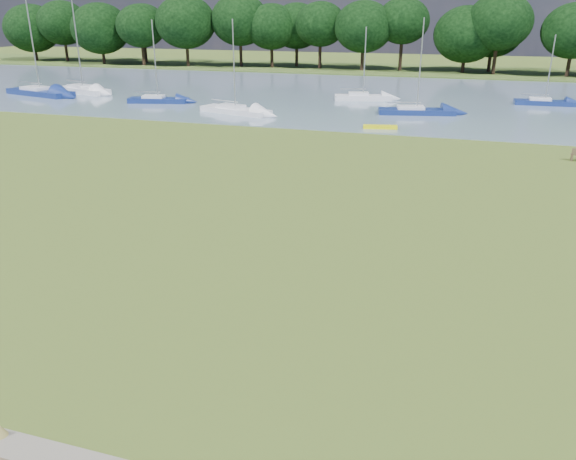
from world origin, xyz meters
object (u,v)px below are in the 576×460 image
(sailboat_0, at_px, (544,101))
(sailboat_3, at_px, (362,95))
(sailboat_7, at_px, (39,90))
(sailboat_1, at_px, (157,98))
(kayak, at_px, (380,127))
(sailboat_2, at_px, (235,108))
(sailboat_8, at_px, (83,88))
(sailboat_5, at_px, (416,109))

(sailboat_0, bearing_deg, sailboat_3, -175.96)
(sailboat_0, relative_size, sailboat_7, 0.60)
(sailboat_0, relative_size, sailboat_1, 0.83)
(kayak, distance_m, sailboat_2, 14.07)
(sailboat_0, relative_size, sailboat_8, 0.63)
(sailboat_5, distance_m, sailboat_8, 37.30)
(sailboat_8, bearing_deg, sailboat_2, -0.29)
(sailboat_0, distance_m, sailboat_2, 30.26)
(sailboat_0, bearing_deg, sailboat_2, -156.31)
(sailboat_0, bearing_deg, sailboat_5, -144.09)
(sailboat_0, xyz_separation_m, sailboat_7, (-52.04, -8.92, 0.11))
(sailboat_0, xyz_separation_m, sailboat_8, (-48.67, -5.94, 0.12))
(sailboat_7, relative_size, sailboat_8, 1.04)
(sailboat_3, bearing_deg, sailboat_1, -172.49)
(kayak, bearing_deg, sailboat_2, 155.64)
(sailboat_0, bearing_deg, sailboat_1, -167.30)
(kayak, bearing_deg, sailboat_5, 64.75)
(sailboat_2, xyz_separation_m, sailboat_8, (-21.51, 7.41, 0.12))
(sailboat_2, bearing_deg, sailboat_1, 178.67)
(sailboat_1, bearing_deg, sailboat_3, 9.53)
(kayak, bearing_deg, sailboat_3, 95.06)
(sailboat_5, height_order, sailboat_8, sailboat_8)
(sailboat_3, xyz_separation_m, sailboat_5, (6.10, -7.10, -0.04))
(sailboat_1, bearing_deg, sailboat_8, 147.95)
(sailboat_5, xyz_separation_m, sailboat_7, (-40.54, 0.19, 0.10))
(sailboat_1, relative_size, sailboat_2, 0.98)
(sailboat_7, distance_m, sailboat_8, 4.50)
(sailboat_0, distance_m, sailboat_3, 17.71)
(sailboat_1, xyz_separation_m, sailboat_5, (25.38, 0.89, -0.03))
(sailboat_2, bearing_deg, sailboat_3, 67.48)
(kayak, relative_size, sailboat_2, 0.33)
(sailboat_1, bearing_deg, sailboat_7, 162.91)
(sailboat_7, xyz_separation_m, sailboat_8, (3.37, 2.98, 0.01))
(kayak, xyz_separation_m, sailboat_2, (-13.65, 3.37, 0.28))
(sailboat_7, bearing_deg, kayak, 3.12)
(sailboat_0, distance_m, sailboat_7, 52.80)
(sailboat_1, xyz_separation_m, sailboat_8, (-11.78, 4.07, 0.08))
(sailboat_0, height_order, sailboat_5, sailboat_5)
(kayak, height_order, sailboat_0, sailboat_0)
(sailboat_0, xyz_separation_m, sailboat_2, (-27.16, -13.35, -0.00))
(kayak, distance_m, sailboat_3, 15.27)
(kayak, height_order, sailboat_7, sailboat_7)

